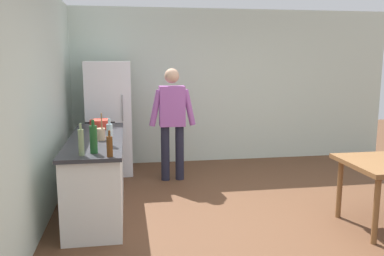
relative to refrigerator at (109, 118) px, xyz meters
The scene contains 12 objects.
ground_plane 3.19m from the refrigerator, 51.63° to the right, with size 14.00×14.00×0.00m, color brown.
wall_back 2.04m from the refrigerator, 17.53° to the left, with size 6.40×0.12×2.70m, color silver.
wall_left 2.35m from the refrigerator, 107.65° to the right, with size 0.12×5.60×2.70m, color silver.
kitchen_counter 1.66m from the refrigerator, 93.58° to the right, with size 0.64×2.20×0.90m.
refrigerator is the anchor object (origin of this frame).
person 1.10m from the refrigerator, 30.23° to the right, with size 0.70×0.22×1.70m.
cooking_pot 0.96m from the refrigerator, 95.17° to the right, with size 0.40×0.28×0.12m.
utensil_jar 1.78m from the refrigerator, 91.04° to the right, with size 0.11×0.11×0.32m.
bottle_water_clear 2.12m from the refrigerator, 87.64° to the right, with size 0.07×0.07×0.30m.
bottle_wine_green 2.45m from the refrigerator, 91.41° to the right, with size 0.08×0.08×0.34m.
bottle_beer_brown 2.63m from the refrigerator, 87.72° to the right, with size 0.06×0.06×0.26m.
bottle_vinegar_tall 2.54m from the refrigerator, 93.90° to the right, with size 0.06×0.06×0.32m.
Camera 1 is at (-1.62, -4.11, 1.84)m, focal length 37.69 mm.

